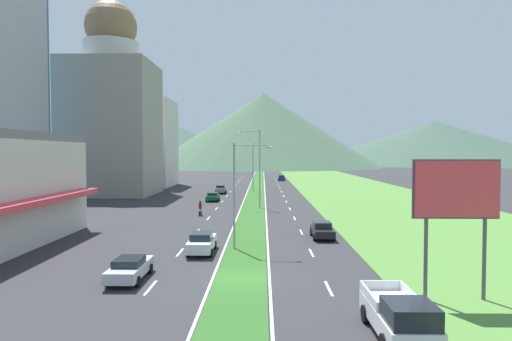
{
  "coord_description": "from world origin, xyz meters",
  "views": [
    {
      "loc": [
        1.33,
        -27.04,
        7.73
      ],
      "look_at": [
        0.12,
        53.34,
        4.57
      ],
      "focal_mm": 31.36,
      "sensor_mm": 36.0,
      "label": 1
    }
  ],
  "objects_px": {
    "billboard_roadside": "(456,196)",
    "motorcycle_rider": "(200,209)",
    "car_5": "(322,230)",
    "pickup_truck_0": "(400,317)",
    "car_1": "(213,197)",
    "street_lamp_mid": "(258,164)",
    "car_2": "(130,268)",
    "car_3": "(221,189)",
    "car_0": "(202,242)",
    "car_4": "(281,178)",
    "street_lamp_far": "(255,163)",
    "street_lamp_near": "(239,187)"
  },
  "relations": [
    {
      "from": "car_0",
      "to": "pickup_truck_0",
      "type": "relative_size",
      "value": 0.87
    },
    {
      "from": "street_lamp_near",
      "to": "car_1",
      "type": "xyz_separation_m",
      "value": [
        -6.1,
        35.61,
        -4.24
      ]
    },
    {
      "from": "billboard_roadside",
      "to": "car_3",
      "type": "distance_m",
      "value": 64.28
    },
    {
      "from": "street_lamp_mid",
      "to": "car_2",
      "type": "bearing_deg",
      "value": -101.68
    },
    {
      "from": "car_4",
      "to": "billboard_roadside",
      "type": "bearing_deg",
      "value": 2.72
    },
    {
      "from": "car_5",
      "to": "motorcycle_rider",
      "type": "distance_m",
      "value": 19.62
    },
    {
      "from": "street_lamp_near",
      "to": "car_5",
      "type": "bearing_deg",
      "value": 32.79
    },
    {
      "from": "street_lamp_near",
      "to": "street_lamp_far",
      "type": "bearing_deg",
      "value": 89.63
    },
    {
      "from": "motorcycle_rider",
      "to": "car_5",
      "type": "bearing_deg",
      "value": -138.0
    },
    {
      "from": "street_lamp_mid",
      "to": "car_3",
      "type": "relative_size",
      "value": 2.51
    },
    {
      "from": "street_lamp_far",
      "to": "car_4",
      "type": "xyz_separation_m",
      "value": [
        6.79,
        35.4,
        -4.88
      ]
    },
    {
      "from": "street_lamp_far",
      "to": "car_5",
      "type": "bearing_deg",
      "value": -81.84
    },
    {
      "from": "car_1",
      "to": "motorcycle_rider",
      "type": "relative_size",
      "value": 2.06
    },
    {
      "from": "car_3",
      "to": "pickup_truck_0",
      "type": "distance_m",
      "value": 67.9
    },
    {
      "from": "pickup_truck_0",
      "to": "street_lamp_far",
      "type": "bearing_deg",
      "value": -174.18
    },
    {
      "from": "street_lamp_mid",
      "to": "billboard_roadside",
      "type": "distance_m",
      "value": 40.57
    },
    {
      "from": "car_0",
      "to": "motorcycle_rider",
      "type": "height_order",
      "value": "motorcycle_rider"
    },
    {
      "from": "car_5",
      "to": "car_1",
      "type": "bearing_deg",
      "value": -156.54
    },
    {
      "from": "car_3",
      "to": "car_5",
      "type": "xyz_separation_m",
      "value": [
        13.39,
        -44.39,
        -0.06
      ]
    },
    {
      "from": "car_4",
      "to": "motorcycle_rider",
      "type": "distance_m",
      "value": 70.59
    },
    {
      "from": "street_lamp_far",
      "to": "billboard_roadside",
      "type": "xyz_separation_m",
      "value": [
        11.59,
        -65.7,
        -0.18
      ]
    },
    {
      "from": "car_0",
      "to": "car_1",
      "type": "bearing_deg",
      "value": 5.09
    },
    {
      "from": "billboard_roadside",
      "to": "car_5",
      "type": "xyz_separation_m",
      "value": [
        -4.63,
        17.13,
        -4.74
      ]
    },
    {
      "from": "street_lamp_near",
      "to": "car_2",
      "type": "xyz_separation_m",
      "value": [
        -6.17,
        -8.84,
        -4.24
      ]
    },
    {
      "from": "car_2",
      "to": "street_lamp_far",
      "type": "bearing_deg",
      "value": -5.98
    },
    {
      "from": "car_1",
      "to": "pickup_truck_0",
      "type": "relative_size",
      "value": 0.76
    },
    {
      "from": "car_2",
      "to": "car_4",
      "type": "xyz_separation_m",
      "value": [
        13.31,
        97.52,
        0.05
      ]
    },
    {
      "from": "billboard_roadside",
      "to": "motorcycle_rider",
      "type": "xyz_separation_m",
      "value": [
        -17.76,
        31.71,
        -4.74
      ]
    },
    {
      "from": "car_5",
      "to": "pickup_truck_0",
      "type": "distance_m",
      "value": 22.13
    },
    {
      "from": "car_5",
      "to": "street_lamp_near",
      "type": "bearing_deg",
      "value": -57.21
    },
    {
      "from": "billboard_roadside",
      "to": "car_5",
      "type": "height_order",
      "value": "billboard_roadside"
    },
    {
      "from": "car_2",
      "to": "pickup_truck_0",
      "type": "xyz_separation_m",
      "value": [
        13.72,
        -8.57,
        0.25
      ]
    },
    {
      "from": "car_5",
      "to": "motorcycle_rider",
      "type": "bearing_deg",
      "value": -138.0
    },
    {
      "from": "car_2",
      "to": "car_5",
      "type": "height_order",
      "value": "car_5"
    },
    {
      "from": "street_lamp_near",
      "to": "street_lamp_mid",
      "type": "relative_size",
      "value": 0.78
    },
    {
      "from": "street_lamp_mid",
      "to": "motorcycle_rider",
      "type": "xyz_separation_m",
      "value": [
        -7.0,
        -7.4,
        -5.46
      ]
    },
    {
      "from": "car_1",
      "to": "car_3",
      "type": "xyz_separation_m",
      "value": [
        0.01,
        13.49,
        0.08
      ]
    },
    {
      "from": "car_5",
      "to": "car_4",
      "type": "bearing_deg",
      "value": -179.89
    },
    {
      "from": "motorcycle_rider",
      "to": "car_1",
      "type": "bearing_deg",
      "value": 0.99
    },
    {
      "from": "street_lamp_far",
      "to": "car_1",
      "type": "relative_size",
      "value": 2.38
    },
    {
      "from": "street_lamp_near",
      "to": "car_3",
      "type": "xyz_separation_m",
      "value": [
        -6.09,
        49.1,
        -4.16
      ]
    },
    {
      "from": "street_lamp_near",
      "to": "pickup_truck_0",
      "type": "relative_size",
      "value": 1.58
    },
    {
      "from": "car_3",
      "to": "car_5",
      "type": "relative_size",
      "value": 1.03
    },
    {
      "from": "car_3",
      "to": "car_4",
      "type": "distance_m",
      "value": 41.73
    },
    {
      "from": "car_0",
      "to": "motorcycle_rider",
      "type": "bearing_deg",
      "value": 8.29
    },
    {
      "from": "street_lamp_far",
      "to": "car_0",
      "type": "distance_m",
      "value": 54.99
    },
    {
      "from": "car_2",
      "to": "car_1",
      "type": "bearing_deg",
      "value": -0.08
    },
    {
      "from": "car_0",
      "to": "street_lamp_near",
      "type": "bearing_deg",
      "value": -63.48
    },
    {
      "from": "street_lamp_near",
      "to": "car_4",
      "type": "height_order",
      "value": "street_lamp_near"
    },
    {
      "from": "car_1",
      "to": "car_5",
      "type": "height_order",
      "value": "car_5"
    }
  ]
}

